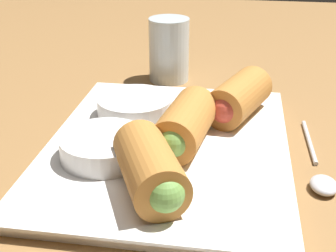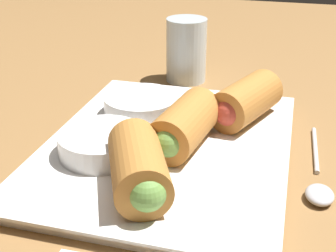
{
  "view_description": "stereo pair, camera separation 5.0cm",
  "coord_description": "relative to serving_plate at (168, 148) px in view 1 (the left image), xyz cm",
  "views": [
    {
      "loc": [
        -42.99,
        -5.09,
        27.61
      ],
      "look_at": [
        1.52,
        1.88,
        5.49
      ],
      "focal_mm": 50.0,
      "sensor_mm": 36.0,
      "label": 1
    },
    {
      "loc": [
        -41.94,
        -9.98,
        27.61
      ],
      "look_at": [
        1.52,
        1.88,
        5.49
      ],
      "focal_mm": 50.0,
      "sensor_mm": 36.0,
      "label": 2
    }
  ],
  "objects": [
    {
      "name": "roll_front_right",
      "position": [
        -9.99,
        -0.05,
        3.23
      ],
      "size": [
        10.94,
        8.57,
        4.97
      ],
      "color": "#B77533",
      "rests_on": "serving_plate"
    },
    {
      "name": "roll_back_left",
      "position": [
        -0.67,
        -1.8,
        3.23
      ],
      "size": [
        10.9,
        6.41,
        4.97
      ],
      "color": "#B77533",
      "rests_on": "serving_plate"
    },
    {
      "name": "serving_plate",
      "position": [
        0.0,
        0.0,
        0.0
      ],
      "size": [
        33.09,
        25.89,
        1.5
      ],
      "color": "white",
      "rests_on": "table_surface"
    },
    {
      "name": "dipping_bowl_near",
      "position": [
        -4.11,
        5.94,
        2.04
      ],
      "size": [
        9.1,
        9.1,
        2.38
      ],
      "color": "white",
      "rests_on": "serving_plate"
    },
    {
      "name": "spoon",
      "position": [
        -2.82,
        -15.92,
        -0.23
      ],
      "size": [
        16.58,
        2.74,
        1.19
      ],
      "color": "silver",
      "rests_on": "table_surface"
    },
    {
      "name": "drinking_glass",
      "position": [
        23.36,
        3.51,
        4.01
      ],
      "size": [
        6.09,
        6.09,
        9.54
      ],
      "color": "silver",
      "rests_on": "table_surface"
    },
    {
      "name": "roll_front_left",
      "position": [
        7.66,
        -7.16,
        3.23
      ],
      "size": [
        10.9,
        8.23,
        4.97
      ],
      "color": "#B77533",
      "rests_on": "serving_plate"
    },
    {
      "name": "dipping_bowl_far",
      "position": [
        6.3,
        5.09,
        2.04
      ],
      "size": [
        9.1,
        9.1,
        2.38
      ],
      "color": "white",
      "rests_on": "serving_plate"
    },
    {
      "name": "table_surface",
      "position": [
        -1.52,
        -1.88,
        -1.76
      ],
      "size": [
        180.0,
        140.0,
        2.0
      ],
      "color": "olive",
      "rests_on": "ground"
    }
  ]
}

